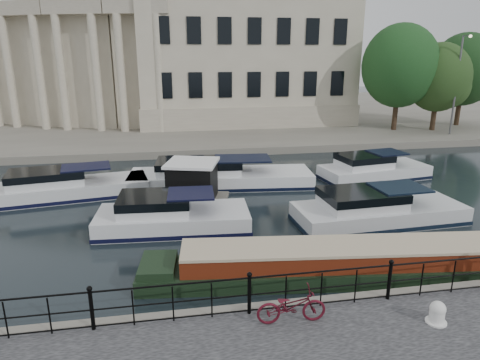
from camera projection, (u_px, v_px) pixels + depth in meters
name	position (u px, v px, depth m)	size (l,w,h in m)	color
ground_plane	(235.00, 288.00, 13.73)	(160.00, 160.00, 0.00)	black
far_bank	(181.00, 114.00, 50.46)	(120.00, 42.00, 0.55)	#6B665B
railing	(249.00, 291.00, 11.27)	(24.14, 0.14, 1.22)	black
civic_building	(171.00, 55.00, 44.31)	(53.55, 31.84, 16.85)	#ADA38C
bicycle	(291.00, 306.00, 10.94)	(0.63, 1.80, 0.95)	#4B0D19
mooring_bollard	(437.00, 313.00, 10.97)	(0.54, 0.54, 0.60)	silver
narrowboat	(351.00, 267.00, 14.28)	(14.22, 3.46, 1.52)	black
harbour_hut	(193.00, 184.00, 21.33)	(3.92, 3.55, 2.20)	#6B665B
cabin_cruisers	(236.00, 192.00, 22.01)	(24.90, 10.15, 1.99)	silver
trees	(434.00, 72.00, 38.16)	(13.62, 7.88, 9.22)	black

